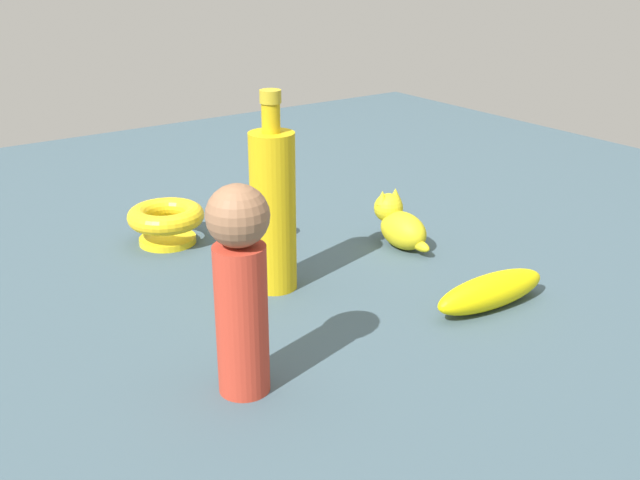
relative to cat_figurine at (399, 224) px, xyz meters
The scene contains 7 objects.
ground 0.17m from the cat_figurine, 84.04° to the right, with size 2.00×2.00×0.00m, color #384C56.
cat_figurine is the anchor object (origin of this frame).
bowl 0.36m from the cat_figurine, 127.16° to the right, with size 0.12×0.12×0.06m.
nail_polish_jar 0.21m from the cat_figurine, 133.55° to the right, with size 0.05×0.05×0.05m.
bottle_tall 0.25m from the cat_figurine, 86.37° to the right, with size 0.06×0.06×0.27m.
banana 0.24m from the cat_figurine, 10.85° to the right, with size 0.18×0.05×0.05m, color yellow.
person_figure_adult 0.46m from the cat_figurine, 61.77° to the right, with size 0.08×0.08×0.23m.
Camera 1 is at (0.82, -0.58, 0.45)m, focal length 42.97 mm.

